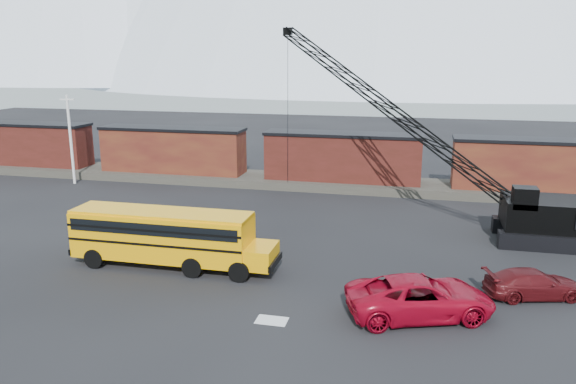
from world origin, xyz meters
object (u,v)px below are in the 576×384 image
(maroon_suv, at_px, (534,284))
(crawler_crane, at_px, (387,107))
(red_pickup, at_px, (420,297))
(school_bus, at_px, (168,236))

(maroon_suv, bearing_deg, crawler_crane, 14.32)
(red_pickup, xyz_separation_m, maroon_suv, (5.37, 3.37, -0.23))
(crawler_crane, bearing_deg, maroon_suv, -59.16)
(maroon_suv, height_order, crawler_crane, crawler_crane)
(red_pickup, relative_size, maroon_suv, 1.40)
(school_bus, relative_size, red_pickup, 1.76)
(school_bus, xyz_separation_m, maroon_suv, (18.99, 0.37, -1.11))
(red_pickup, bearing_deg, school_bus, 57.86)
(red_pickup, bearing_deg, crawler_crane, -10.29)
(maroon_suv, bearing_deg, red_pickup, 105.57)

